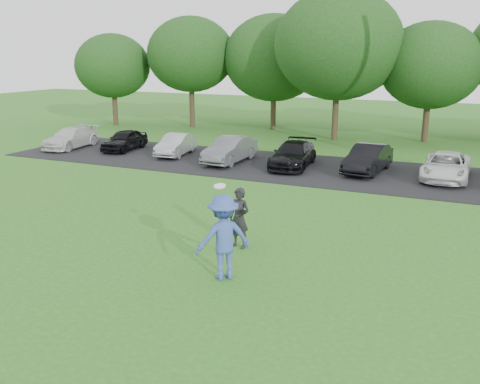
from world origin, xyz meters
name	(u,v)px	position (x,y,z in m)	size (l,w,h in m)	color
ground	(177,282)	(0.00, 0.00, 0.00)	(100.00, 100.00, 0.00)	#276A1E
parking_lot	(328,170)	(0.00, 13.00, 0.01)	(32.00, 6.50, 0.03)	black
frisbee_player	(223,237)	(0.86, 0.69, 1.00)	(1.44, 1.43, 2.27)	#3A52A5
camera_bystander	(239,218)	(0.35, 2.67, 0.82)	(0.65, 0.49, 1.64)	black
parked_cars	(351,159)	(0.97, 12.99, 0.59)	(30.86, 4.65, 1.20)	silver
tree_row	(404,55)	(1.51, 22.76, 4.91)	(42.39, 9.85, 8.64)	#38281C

